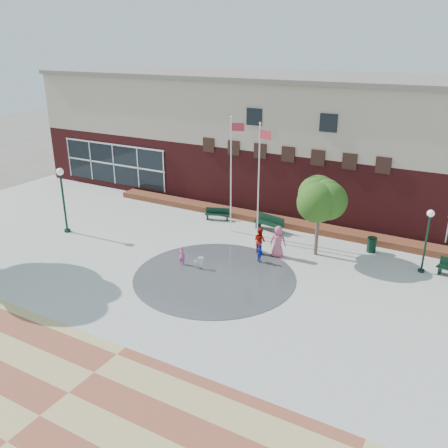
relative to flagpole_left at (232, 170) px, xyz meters
The scene contains 20 objects.
ground 10.09m from the flagpole_left, 75.86° to the right, with size 120.00×120.00×0.00m, color #666056.
plaza_concrete 6.80m from the flagpole_left, 65.52° to the right, with size 46.00×18.00×0.01m, color #A8A8A0.
paver_band 16.62m from the flagpole_left, 81.95° to the right, with size 46.00×6.00×0.01m, color brown.
splash_pad 7.56m from the flagpole_left, 69.25° to the right, with size 8.40×8.40×0.01m, color #383A3D.
library_building 8.84m from the flagpole_left, 75.18° to the left, with size 44.40×10.40×9.20m.
flower_bed 5.36m from the flagpole_left, 49.55° to the left, with size 26.00×1.20×0.40m, color maroon.
flagpole_left is the anchor object (origin of this frame).
flagpole_right 2.11m from the flagpole_left, 11.33° to the right, with size 0.85×0.32×7.17m.
lamp_left 10.61m from the flagpole_left, 150.15° to the right, with size 0.44×0.44×4.19m.
lamp_right 11.67m from the flagpole_left, ahead, with size 0.37×0.37×3.48m.
bench_left 4.44m from the flagpole_left, 143.37° to the left, with size 1.69×0.98×0.82m.
bench_mid 4.46m from the flagpole_left, 31.34° to the left, with size 2.10×1.01×1.02m.
trash_can 9.39m from the flagpole_left, ahead, with size 0.56×0.56×0.91m.
tree_mid 5.96m from the flagpole_left, ahead, with size 2.94×2.94×4.95m.
water_jet_a 6.96m from the flagpole_left, 78.36° to the right, with size 0.32×0.32×0.63m, color white.
water_jet_b 7.05m from the flagpole_left, 80.78° to the right, with size 0.20×0.20×0.44m, color white.
child_splash 6.62m from the flagpole_left, 90.14° to the right, with size 0.39×0.26×1.07m, color #E256A7.
adult_red 4.98m from the flagpole_left, 35.54° to the right, with size 0.75×0.59×1.55m, color #B01308.
adult_pink 5.58m from the flagpole_left, 26.71° to the right, with size 0.89×0.58×1.83m, color #D15875.
child_blue 5.98m from the flagpole_left, 42.60° to the right, with size 0.64×0.27×1.10m, color #1630AF.
Camera 1 is at (11.19, -15.86, 11.40)m, focal length 38.00 mm.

